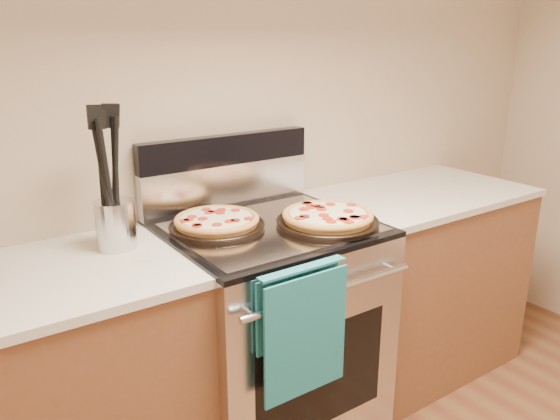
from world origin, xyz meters
TOP-DOWN VIEW (x-y plane):
  - wall_back at (0.00, 2.00)m, footprint 4.00×0.00m
  - range_body at (0.00, 1.65)m, footprint 0.76×0.68m
  - oven_window at (0.00, 1.31)m, footprint 0.56×0.01m
  - cooktop at (0.00, 1.65)m, footprint 0.76×0.68m
  - backsplash_lower at (0.00, 1.96)m, footprint 0.76×0.06m
  - backsplash_upper at (0.00, 1.96)m, footprint 0.76×0.06m
  - oven_handle at (0.00, 1.27)m, footprint 0.70×0.03m
  - dish_towel at (-0.12, 1.27)m, footprint 0.32×0.05m
  - foil_sheet at (0.00, 1.62)m, footprint 0.70×0.55m
  - cabinet_left at (-0.88, 1.68)m, footprint 1.00×0.62m
  - countertop_left at (-0.88, 1.68)m, footprint 1.02×0.64m
  - cabinet_right at (0.88, 1.68)m, footprint 1.00×0.62m
  - countertop_right at (0.88, 1.68)m, footprint 1.02×0.64m
  - pepperoni_pizza_back at (-0.18, 1.72)m, footprint 0.45×0.45m
  - pepperoni_pizza_front at (0.18, 1.52)m, footprint 0.47×0.47m
  - utensil_crock at (-0.53, 1.78)m, footprint 0.18×0.18m

SIDE VIEW (x-z plane):
  - cabinet_left at x=-0.88m, z-range 0.00..0.88m
  - cabinet_right at x=0.88m, z-range 0.00..0.88m
  - range_body at x=0.00m, z-range 0.00..0.90m
  - oven_window at x=0.00m, z-range 0.25..0.65m
  - dish_towel at x=-0.12m, z-range 0.49..0.91m
  - oven_handle at x=0.00m, z-range 0.79..0.81m
  - countertop_left at x=-0.88m, z-range 0.88..0.91m
  - countertop_right at x=0.88m, z-range 0.88..0.91m
  - cooktop at x=0.00m, z-range 0.90..0.92m
  - foil_sheet at x=0.00m, z-range 0.92..0.93m
  - pepperoni_pizza_back at x=-0.18m, z-range 0.93..0.97m
  - pepperoni_pizza_front at x=0.18m, z-range 0.93..0.98m
  - utensil_crock at x=-0.53m, z-range 0.91..1.08m
  - backsplash_lower at x=0.00m, z-range 0.92..1.10m
  - backsplash_upper at x=0.00m, z-range 1.10..1.22m
  - wall_back at x=0.00m, z-range -0.65..3.35m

